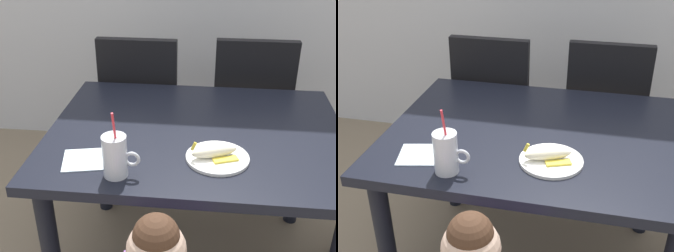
# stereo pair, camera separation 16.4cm
# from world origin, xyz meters

# --- Properties ---
(dining_table) EXTENTS (1.21, 0.93, 0.75)m
(dining_table) POSITION_xyz_m (0.00, 0.00, 0.64)
(dining_table) COLOR black
(dining_table) RESTS_ON ground
(dining_chair_left) EXTENTS (0.44, 0.45, 0.96)m
(dining_chair_left) POSITION_xyz_m (-0.34, 0.66, 0.54)
(dining_chair_left) COLOR black
(dining_chair_left) RESTS_ON ground
(dining_chair_right) EXTENTS (0.44, 0.45, 0.96)m
(dining_chair_right) POSITION_xyz_m (0.27, 0.70, 0.54)
(dining_chair_right) COLOR black
(dining_chair_right) RESTS_ON ground
(milk_cup) EXTENTS (0.13, 0.08, 0.25)m
(milk_cup) POSITION_xyz_m (-0.26, -0.36, 0.81)
(milk_cup) COLOR silver
(milk_cup) RESTS_ON dining_table
(snack_plate) EXTENTS (0.23, 0.23, 0.01)m
(snack_plate) POSITION_xyz_m (0.09, -0.22, 0.75)
(snack_plate) COLOR white
(snack_plate) RESTS_ON dining_table
(peeled_banana) EXTENTS (0.18, 0.13, 0.07)m
(peeled_banana) POSITION_xyz_m (0.08, -0.22, 0.78)
(peeled_banana) COLOR #F4EAC6
(peeled_banana) RESTS_ON snack_plate
(paper_napkin) EXTENTS (0.18, 0.18, 0.00)m
(paper_napkin) POSITION_xyz_m (-0.39, -0.28, 0.75)
(paper_napkin) COLOR silver
(paper_napkin) RESTS_ON dining_table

